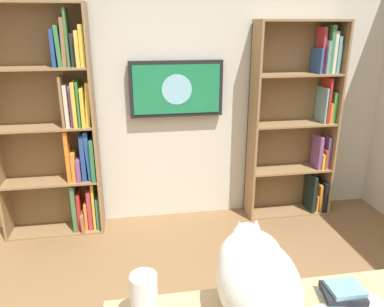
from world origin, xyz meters
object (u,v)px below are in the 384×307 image
Objects in this scene: bookshelf_right at (61,130)px; wall_mounted_tv at (176,89)px; cat at (255,276)px; bookshelf_left at (302,122)px; paper_towel_roll at (144,300)px; desk_book_stack at (343,293)px.

bookshelf_right reaches higher than wall_mounted_tv.
bookshelf_left is at bearing -119.22° from cat.
wall_mounted_tv is 3.75× the size of paper_towel_roll.
bookshelf_right is 2.69m from desk_book_stack.
bookshelf_left reaches higher than paper_towel_roll.
bookshelf_left is 8.33× the size of paper_towel_roll.
paper_towel_roll is 1.18× the size of desk_book_stack.
wall_mounted_tv is 2.37m from paper_towel_roll.
paper_towel_roll is (-0.65, 2.20, -0.14)m from bookshelf_right.
paper_towel_roll is (1.70, 2.20, -0.11)m from bookshelf_left.
desk_book_stack is at bearing 124.74° from bookshelf_right.
bookshelf_right is at bearing -55.26° from desk_book_stack.
cat is 2.51× the size of paper_towel_roll.
bookshelf_right is at bearing -73.62° from paper_towel_roll.
cat is (-1.11, 2.22, -0.07)m from bookshelf_right.
cat is (-0.03, 2.30, -0.40)m from wall_mounted_tv.
bookshelf_left reaches higher than desk_book_stack.
cat is 0.45m from desk_book_stack.
bookshelf_left is at bearing -179.89° from bookshelf_right.
cat is 2.96× the size of desk_book_stack.
wall_mounted_tv is at bearing -175.52° from bookshelf_right.
wall_mounted_tv is 2.40m from desk_book_stack.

